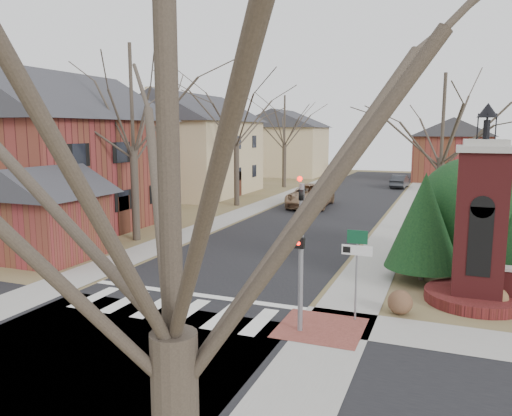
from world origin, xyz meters
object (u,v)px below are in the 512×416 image
at_px(traffic_signal_pole, 301,242).
at_px(distant_car, 400,181).
at_px(pickup_truck, 310,196).
at_px(sign_post, 357,257).
at_px(brick_gate_monument, 479,238).

distance_m(traffic_signal_pole, distant_car, 38.12).
bearing_deg(distant_car, pickup_truck, 75.44).
height_order(sign_post, pickup_truck, sign_post).
distance_m(traffic_signal_pole, brick_gate_monument, 6.47).
bearing_deg(traffic_signal_pole, pickup_truck, 104.57).
distance_m(brick_gate_monument, pickup_truck, 21.17).
relative_size(sign_post, brick_gate_monument, 0.42).
relative_size(sign_post, distant_car, 0.70).
bearing_deg(sign_post, brick_gate_monument, 41.42).
bearing_deg(distant_car, traffic_signal_pole, 94.73).
bearing_deg(traffic_signal_pole, distant_car, 91.44).
bearing_deg(pickup_truck, traffic_signal_pole, -78.65).
height_order(traffic_signal_pole, distant_car, traffic_signal_pole).
height_order(traffic_signal_pole, pickup_truck, traffic_signal_pole).
relative_size(sign_post, pickup_truck, 0.45).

